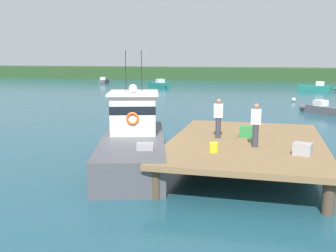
# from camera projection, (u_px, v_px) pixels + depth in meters

# --- Properties ---
(ground_plane) EXTENTS (200.00, 200.00, 0.00)m
(ground_plane) POSITION_uv_depth(u_px,v_px,m) (134.00, 162.00, 17.18)
(ground_plane) COLOR #1E4C5B
(dock) EXTENTS (6.00, 9.00, 1.20)m
(dock) POSITION_uv_depth(u_px,v_px,m) (246.00, 144.00, 15.82)
(dock) COLOR #4C3D2D
(dock) RESTS_ON ground
(main_fishing_boat) EXTENTS (4.72, 9.91, 4.80)m
(main_fishing_boat) POSITION_uv_depth(u_px,v_px,m) (133.00, 140.00, 16.89)
(main_fishing_boat) COLOR #4C4C51
(main_fishing_boat) RESTS_ON ground
(crate_stack_near_edge) EXTENTS (0.61, 0.45, 0.45)m
(crate_stack_near_edge) POSITION_uv_depth(u_px,v_px,m) (247.00, 132.00, 16.39)
(crate_stack_near_edge) COLOR #2D8442
(crate_stack_near_edge) RESTS_ON dock
(crate_single_by_cleat) EXTENTS (0.70, 0.59, 0.42)m
(crate_single_by_cleat) POSITION_uv_depth(u_px,v_px,m) (303.00, 149.00, 13.45)
(crate_single_by_cleat) COLOR #9E9EA3
(crate_single_by_cleat) RESTS_ON dock
(bait_bucket) EXTENTS (0.32, 0.32, 0.34)m
(bait_bucket) POSITION_uv_depth(u_px,v_px,m) (214.00, 147.00, 13.87)
(bait_bucket) COLOR yellow
(bait_bucket) RESTS_ON dock
(deckhand_by_the_boat) EXTENTS (0.36, 0.22, 1.63)m
(deckhand_by_the_boat) POSITION_uv_depth(u_px,v_px,m) (218.00, 117.00, 16.15)
(deckhand_by_the_boat) COLOR #383842
(deckhand_by_the_boat) RESTS_ON dock
(deckhand_further_back) EXTENTS (0.36, 0.22, 1.63)m
(deckhand_further_back) POSITION_uv_depth(u_px,v_px,m) (256.00, 124.00, 14.53)
(deckhand_further_back) COLOR #383842
(deckhand_further_back) RESTS_ON dock
(moored_boat_off_the_point) EXTENTS (1.59, 4.21, 1.05)m
(moored_boat_off_the_point) POSITION_uv_depth(u_px,v_px,m) (104.00, 81.00, 67.17)
(moored_boat_off_the_point) COLOR #4C4C51
(moored_boat_off_the_point) RESTS_ON ground
(moored_boat_near_channel) EXTENTS (4.24, 4.09, 1.25)m
(moored_boat_near_channel) POSITION_uv_depth(u_px,v_px,m) (159.00, 84.00, 58.21)
(moored_boat_near_channel) COLOR #196B5B
(moored_boat_near_channel) RESTS_ON ground
(moored_boat_far_left) EXTENTS (5.10, 2.11, 1.27)m
(moored_boat_far_left) POSITION_uv_depth(u_px,v_px,m) (317.00, 88.00, 51.99)
(moored_boat_far_left) COLOR #196B5B
(moored_boat_far_left) RESTS_ON ground
(moored_boat_outer_mooring) EXTENTS (3.48, 3.73, 1.08)m
(moored_boat_outer_mooring) POSITION_uv_depth(u_px,v_px,m) (323.00, 109.00, 31.37)
(moored_boat_outer_mooring) COLOR #4C4C51
(moored_boat_outer_mooring) RESTS_ON ground
(mooring_buoy_inshore) EXTENTS (0.42, 0.42, 0.42)m
(mooring_buoy_inshore) POSITION_uv_depth(u_px,v_px,m) (294.00, 100.00, 39.78)
(mooring_buoy_inshore) COLOR silver
(mooring_buoy_inshore) RESTS_ON ground
(far_shoreline) EXTENTS (120.00, 8.00, 2.40)m
(far_shoreline) POSITION_uv_depth(u_px,v_px,m) (240.00, 74.00, 76.11)
(far_shoreline) COLOR #284723
(far_shoreline) RESTS_ON ground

